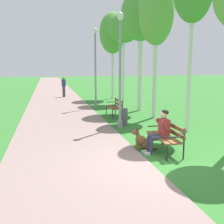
# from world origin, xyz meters

# --- Properties ---
(ground_plane) EXTENTS (120.00, 120.00, 0.00)m
(ground_plane) POSITION_xyz_m (0.00, 0.00, 0.00)
(ground_plane) COLOR #33752D
(paved_path) EXTENTS (3.73, 60.00, 0.04)m
(paved_path) POSITION_xyz_m (-2.07, 24.00, 0.02)
(paved_path) COLOR gray
(paved_path) RESTS_ON ground
(park_bench_near) EXTENTS (0.55, 1.50, 0.85)m
(park_bench_near) POSITION_xyz_m (0.61, 0.90, 0.51)
(park_bench_near) COLOR brown
(park_bench_near) RESTS_ON ground
(park_bench_mid) EXTENTS (0.55, 1.50, 0.85)m
(park_bench_mid) POSITION_xyz_m (0.57, 6.84, 0.51)
(park_bench_mid) COLOR brown
(park_bench_mid) RESTS_ON ground
(person_seated_on_near_bench) EXTENTS (0.74, 0.49, 1.25)m
(person_seated_on_near_bench) POSITION_xyz_m (0.40, 0.88, 0.68)
(person_seated_on_near_bench) COLOR #33384C
(person_seated_on_near_bench) RESTS_ON ground
(dog_brown) EXTENTS (0.83, 0.32, 0.71)m
(dog_brown) POSITION_xyz_m (0.01, 1.23, 0.26)
(dog_brown) COLOR brown
(dog_brown) RESTS_ON ground
(lamp_post_near) EXTENTS (0.24, 0.24, 4.51)m
(lamp_post_near) POSITION_xyz_m (0.13, 4.31, 2.33)
(lamp_post_near) COLOR gray
(lamp_post_near) RESTS_ON ground
(lamp_post_mid) EXTENTS (0.24, 0.24, 4.62)m
(lamp_post_mid) POSITION_xyz_m (0.09, 9.69, 2.39)
(lamp_post_mid) COLOR gray
(lamp_post_mid) RESTS_ON ground
(birch_tree_third) EXTENTS (1.63, 1.48, 6.38)m
(birch_tree_third) POSITION_xyz_m (2.28, 5.98, 4.84)
(birch_tree_third) COLOR silver
(birch_tree_third) RESTS_ON ground
(birch_tree_fourth) EXTENTS (2.18, 1.99, 6.49)m
(birch_tree_fourth) POSITION_xyz_m (2.32, 8.24, 5.09)
(birch_tree_fourth) COLOR silver
(birch_tree_fourth) RESTS_ON ground
(birch_tree_fifth) EXTENTS (2.18, 1.97, 5.97)m
(birch_tree_fifth) POSITION_xyz_m (2.36, 11.70, 4.94)
(birch_tree_fifth) COLOR silver
(birch_tree_fifth) RESTS_ON ground
(birch_tree_sixth) EXTENTS (1.94, 2.04, 6.41)m
(birch_tree_sixth) POSITION_xyz_m (2.19, 14.14, 4.86)
(birch_tree_sixth) COLOR silver
(birch_tree_sixth) RESTS_ON ground
(litter_bin) EXTENTS (0.36, 0.36, 0.70)m
(litter_bin) POSITION_xyz_m (0.40, 4.76, 0.35)
(litter_bin) COLOR #515156
(litter_bin) RESTS_ON ground
(pedestrian_distant) EXTENTS (0.32, 0.22, 1.65)m
(pedestrian_distant) POSITION_xyz_m (-1.41, 15.72, 0.84)
(pedestrian_distant) COLOR #383842
(pedestrian_distant) RESTS_ON ground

